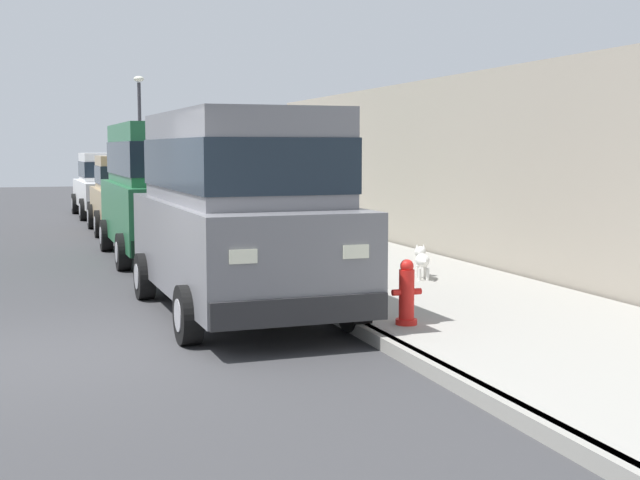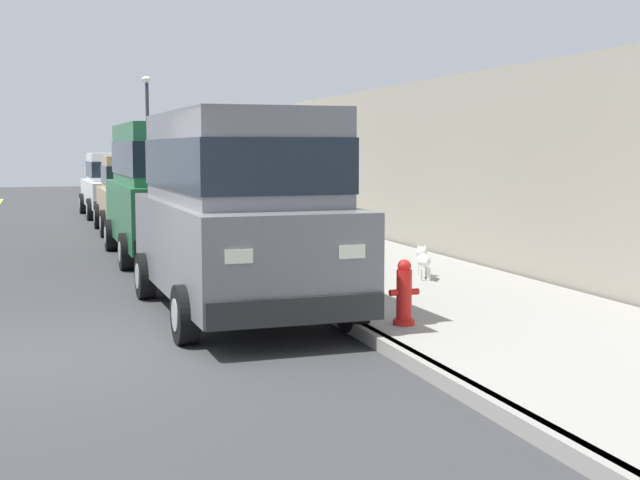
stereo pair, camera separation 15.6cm
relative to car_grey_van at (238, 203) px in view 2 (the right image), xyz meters
The scene contains 11 objects.
ground_plane 3.08m from the car_grey_van, 143.78° to the right, with size 80.00×80.00×0.00m, color #38383A.
curb 2.31m from the car_grey_van, 58.68° to the right, with size 0.16×64.00×0.14m, color gray.
sidewalk 3.49m from the car_grey_van, 30.19° to the right, with size 3.60×64.00×0.14m, color #99968E.
car_grey_van is the anchor object (origin of this frame).
car_green_van 5.93m from the car_grey_van, 90.33° to the left, with size 2.17×4.92×2.52m.
car_tan_hatchback 11.47m from the car_grey_van, 90.26° to the left, with size 1.96×3.80×1.88m.
car_white_sedan 16.67m from the car_grey_van, 90.35° to the left, with size 2.13×4.65×1.92m.
dog_white 3.42m from the car_grey_van, 20.72° to the left, with size 0.34×0.73×0.49m.
fire_hydrant 2.56m from the car_grey_van, 52.98° to the right, with size 0.34×0.24×0.72m.
street_lamp 20.71m from the car_grey_van, 86.29° to the left, with size 0.36×0.36×4.42m.
building_facade 6.08m from the car_grey_van, 36.38° to the left, with size 0.50×20.00×3.35m, color #9E9384.
Camera 2 is at (-0.13, -9.04, 2.08)m, focal length 49.15 mm.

